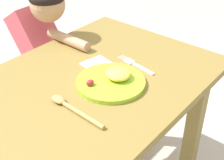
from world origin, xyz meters
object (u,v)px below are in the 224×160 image
at_px(spoon, 70,107).
at_px(plate, 112,80).
at_px(fork, 136,65).
at_px(person, 41,66).

bearing_deg(spoon, plate, -91.17).
distance_m(plate, fork, 0.16).
bearing_deg(spoon, fork, -88.47).
bearing_deg(plate, spoon, 176.82).
bearing_deg(fork, plate, 102.02).
relative_size(fork, person, 0.20).
distance_m(plate, person, 0.63).
height_order(spoon, person, person).
xyz_separation_m(plate, fork, (0.16, 0.01, -0.01)).
relative_size(plate, person, 0.26).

